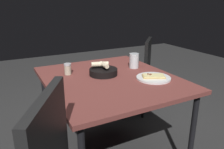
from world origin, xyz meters
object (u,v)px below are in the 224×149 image
object	(u,v)px
pizza_plate	(153,78)
chair_near	(137,71)
bread_basket	(103,71)
pepper_shaker	(68,70)
beer_glass	(134,61)
dining_table	(110,84)

from	to	relation	value
pizza_plate	chair_near	size ratio (longest dim) A/B	0.30
bread_basket	pepper_shaker	size ratio (longest dim) A/B	2.48
beer_glass	chair_near	xyz separation A→B (m)	(-0.38, -0.50, -0.28)
dining_table	bread_basket	world-z (taller)	bread_basket
dining_table	beer_glass	distance (m)	0.35
chair_near	pizza_plate	bearing A→B (deg)	63.45
pizza_plate	pepper_shaker	size ratio (longest dim) A/B	2.88
bread_basket	chair_near	world-z (taller)	chair_near
pizza_plate	pepper_shaker	distance (m)	0.68
bread_basket	chair_near	size ratio (longest dim) A/B	0.26
pizza_plate	bread_basket	world-z (taller)	bread_basket
pizza_plate	chair_near	xyz separation A→B (m)	(-0.41, -0.82, -0.23)
beer_glass	bread_basket	bearing A→B (deg)	9.09
pizza_plate	beer_glass	bearing A→B (deg)	-95.08
bread_basket	beer_glass	distance (m)	0.33
dining_table	chair_near	xyz separation A→B (m)	(-0.69, -0.63, -0.16)
beer_glass	dining_table	bearing A→B (deg)	23.25
dining_table	pizza_plate	world-z (taller)	pizza_plate
bread_basket	beer_glass	bearing A→B (deg)	-170.91
bread_basket	beer_glass	world-z (taller)	beer_glass
pepper_shaker	chair_near	distance (m)	1.07
dining_table	pepper_shaker	size ratio (longest dim) A/B	12.14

